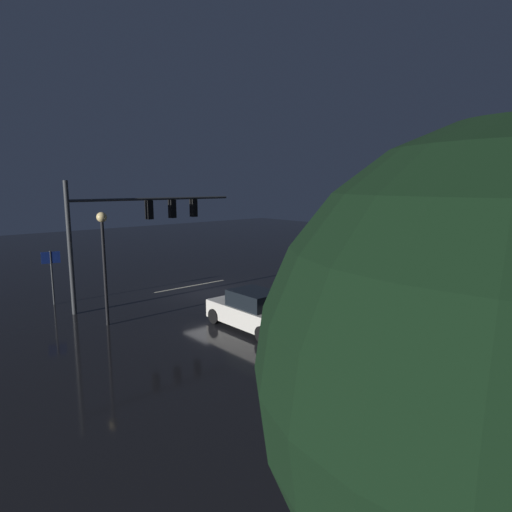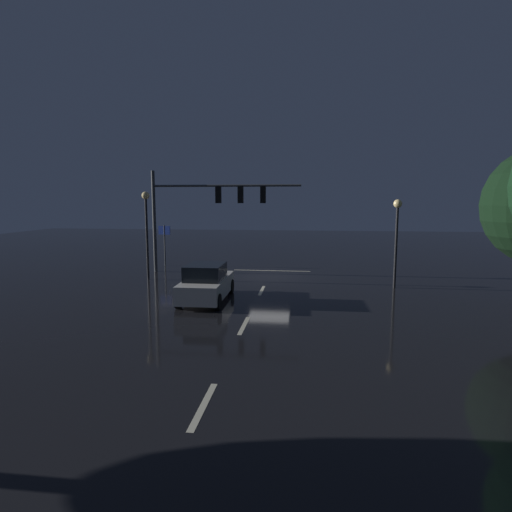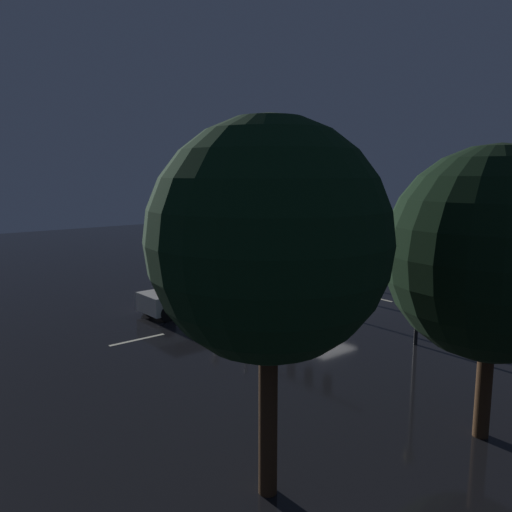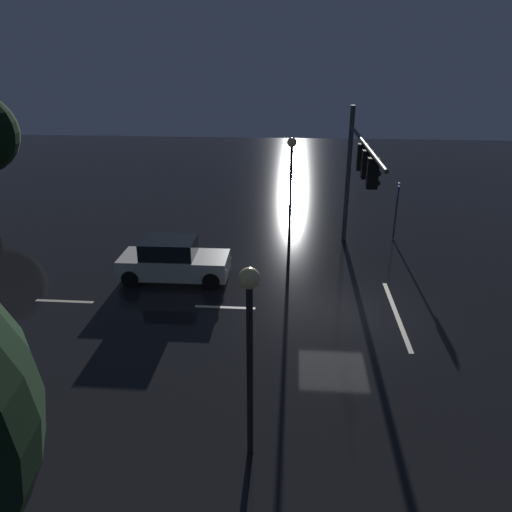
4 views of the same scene
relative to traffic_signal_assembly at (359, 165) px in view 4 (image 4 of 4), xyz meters
name	(u,v)px [view 4 (image 4 of 4)]	position (x,y,z in m)	size (l,w,h in m)	color
ground_plane	(337,312)	(-3.93, 0.90, -4.42)	(80.00, 80.00, 0.00)	black
traffic_signal_assembly	(359,165)	(0.00, 0.00, 0.00)	(9.39, 0.47, 6.41)	#383A3D
lane_dash_far	(225,307)	(-3.93, 4.90, -4.42)	(2.20, 0.16, 0.01)	beige
lane_dash_mid	(65,301)	(-3.93, 10.90, -4.42)	(2.20, 0.16, 0.01)	beige
stop_bar	(396,314)	(-3.93, -1.18, -4.42)	(5.00, 0.16, 0.01)	beige
car_approaching	(173,261)	(-1.65, 7.29, -3.63)	(1.94, 4.39, 1.70)	silver
street_lamp_left_kerb	(250,328)	(-10.76, 3.37, -1.16)	(0.44, 0.44, 4.60)	black
street_lamp_right_kerb	(291,171)	(2.93, 2.70, -0.89)	(0.44, 0.44, 5.05)	black
route_sign	(397,200)	(3.71, -2.43, -2.38)	(0.89, 0.24, 2.84)	#383A3D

